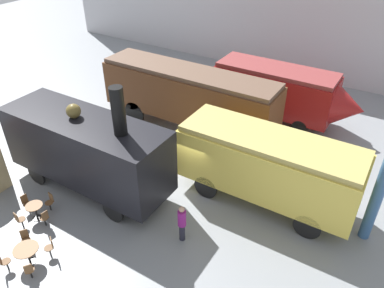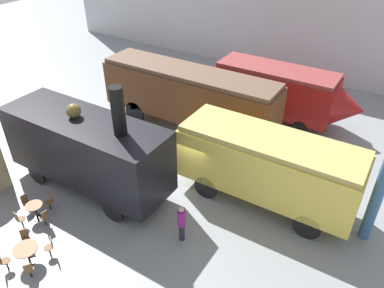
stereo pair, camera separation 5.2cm
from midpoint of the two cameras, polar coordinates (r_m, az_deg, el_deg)
name	(u,v)px [view 1 (the left image)]	position (r m, az deg, el deg)	size (l,w,h in m)	color
ground_plane	(187,183)	(18.46, -0.82, -5.91)	(80.00, 80.00, 0.00)	gray
backdrop_wall	(301,17)	(29.49, 16.28, 18.11)	(44.00, 0.15, 9.00)	silver
streamlined_locomotive	(285,92)	(23.48, 13.93, 7.76)	(8.85, 2.57, 3.27)	maroon
passenger_coach_wooden	(189,94)	(21.64, -0.61, 7.66)	(10.61, 2.46, 3.72)	brown
passenger_coach_vintage	(268,164)	(16.61, 11.43, -2.94)	(7.87, 2.68, 3.37)	#E0C64C
steam_locomotive	(87,148)	(17.60, -15.78, -0.59)	(8.10, 2.64, 5.76)	black
cafe_table_near	(27,251)	(15.88, -23.99, -14.73)	(0.94, 0.94, 0.75)	black
cafe_table_mid	(35,209)	(17.62, -22.91, -9.09)	(0.73, 0.73, 0.75)	black
cafe_chair_0	(29,270)	(15.37, -23.66, -17.19)	(0.40, 0.40, 0.87)	black
cafe_chair_1	(50,246)	(15.88, -20.86, -14.31)	(0.40, 0.40, 0.87)	black
cafe_chair_2	(25,238)	(16.55, -24.14, -12.91)	(0.40, 0.40, 0.87)	black
cafe_chair_3	(3,261)	(16.06, -26.94, -15.59)	(0.40, 0.40, 0.87)	black
cafe_chair_4	(26,202)	(18.19, -24.06, -8.09)	(0.37, 0.36, 0.87)	black
cafe_chair_5	(19,219)	(17.46, -24.94, -10.34)	(0.36, 0.37, 0.87)	black
cafe_chair_6	(45,217)	(17.12, -21.62, -10.36)	(0.37, 0.36, 0.87)	black
cafe_chair_7	(50,201)	(17.86, -20.88, -8.06)	(0.36, 0.37, 0.87)	black
visitor_person	(182,222)	(15.13, -1.64, -11.80)	(0.34, 0.34, 1.77)	#262633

